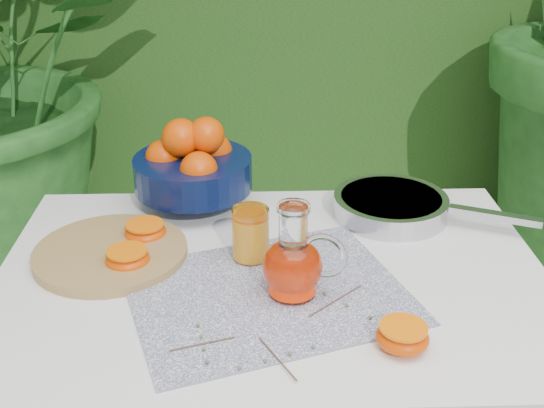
{
  "coord_description": "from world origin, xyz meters",
  "views": [
    {
      "loc": [
        -0.13,
        -1.13,
        1.4
      ],
      "look_at": [
        -0.09,
        -0.06,
        0.88
      ],
      "focal_mm": 45.0,
      "sensor_mm": 36.0,
      "label": 1
    }
  ],
  "objects_px": {
    "cutting_board": "(111,253)",
    "saute_pan": "(392,205)",
    "juice_pitcher": "(294,264)",
    "fruit_bowl": "(193,165)",
    "white_table": "(272,311)"
  },
  "relations": [
    {
      "from": "cutting_board",
      "to": "saute_pan",
      "type": "distance_m",
      "value": 0.58
    },
    {
      "from": "cutting_board",
      "to": "juice_pitcher",
      "type": "height_order",
      "value": "juice_pitcher"
    },
    {
      "from": "fruit_bowl",
      "to": "saute_pan",
      "type": "bearing_deg",
      "value": -9.46
    },
    {
      "from": "white_table",
      "to": "fruit_bowl",
      "type": "bearing_deg",
      "value": 118.78
    },
    {
      "from": "cutting_board",
      "to": "juice_pitcher",
      "type": "relative_size",
      "value": 1.71
    },
    {
      "from": "cutting_board",
      "to": "fruit_bowl",
      "type": "bearing_deg",
      "value": 57.64
    },
    {
      "from": "juice_pitcher",
      "to": "white_table",
      "type": "bearing_deg",
      "value": 115.17
    },
    {
      "from": "white_table",
      "to": "saute_pan",
      "type": "height_order",
      "value": "saute_pan"
    },
    {
      "from": "fruit_bowl",
      "to": "juice_pitcher",
      "type": "distance_m",
      "value": 0.41
    },
    {
      "from": "saute_pan",
      "to": "white_table",
      "type": "bearing_deg",
      "value": -139.52
    },
    {
      "from": "cutting_board",
      "to": "saute_pan",
      "type": "relative_size",
      "value": 0.66
    },
    {
      "from": "fruit_bowl",
      "to": "cutting_board",
      "type": "bearing_deg",
      "value": -122.36
    },
    {
      "from": "fruit_bowl",
      "to": "saute_pan",
      "type": "distance_m",
      "value": 0.43
    },
    {
      "from": "white_table",
      "to": "fruit_bowl",
      "type": "xyz_separation_m",
      "value": [
        -0.16,
        0.29,
        0.17
      ]
    },
    {
      "from": "juice_pitcher",
      "to": "cutting_board",
      "type": "bearing_deg",
      "value": 157.56
    }
  ]
}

